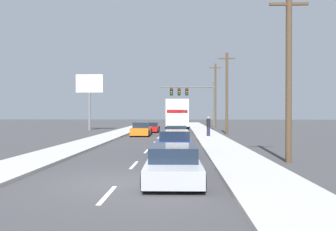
{
  "coord_description": "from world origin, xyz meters",
  "views": [
    {
      "loc": [
        2.1,
        -10.11,
        2.36
      ],
      "look_at": [
        0.81,
        21.0,
        2.07
      ],
      "focal_mm": 32.65,
      "sensor_mm": 36.0,
      "label": 1
    }
  ],
  "objects_px": {
    "car_yellow": "(176,134)",
    "car_orange": "(142,130)",
    "car_silver": "(173,164)",
    "car_red": "(151,127)",
    "utility_pole_far": "(215,95)",
    "car_blue": "(174,144)",
    "pedestrian_near_corner": "(208,126)",
    "traffic_signal_mast": "(188,95)",
    "roadside_billboard": "(89,91)",
    "box_truck": "(177,115)",
    "utility_pole_near": "(289,74)",
    "utility_pole_mid": "(227,92)"
  },
  "relations": [
    {
      "from": "car_orange",
      "to": "car_silver",
      "type": "distance_m",
      "value": 20.77
    },
    {
      "from": "pedestrian_near_corner",
      "to": "car_red",
      "type": "bearing_deg",
      "value": 127.14
    },
    {
      "from": "car_blue",
      "to": "car_silver",
      "type": "bearing_deg",
      "value": -89.23
    },
    {
      "from": "car_orange",
      "to": "roadside_billboard",
      "type": "bearing_deg",
      "value": 132.16
    },
    {
      "from": "car_yellow",
      "to": "roadside_billboard",
      "type": "xyz_separation_m",
      "value": [
        -11.78,
        14.67,
        4.63
      ]
    },
    {
      "from": "traffic_signal_mast",
      "to": "roadside_billboard",
      "type": "bearing_deg",
      "value": -171.85
    },
    {
      "from": "car_blue",
      "to": "pedestrian_near_corner",
      "type": "bearing_deg",
      "value": 75.84
    },
    {
      "from": "utility_pole_near",
      "to": "car_blue",
      "type": "bearing_deg",
      "value": 154.34
    },
    {
      "from": "car_red",
      "to": "pedestrian_near_corner",
      "type": "relative_size",
      "value": 2.48
    },
    {
      "from": "box_truck",
      "to": "traffic_signal_mast",
      "type": "bearing_deg",
      "value": 79.85
    },
    {
      "from": "car_red",
      "to": "car_blue",
      "type": "bearing_deg",
      "value": -80.85
    },
    {
      "from": "car_red",
      "to": "traffic_signal_mast",
      "type": "xyz_separation_m",
      "value": [
        4.65,
        4.67,
        4.32
      ]
    },
    {
      "from": "car_red",
      "to": "utility_pole_near",
      "type": "relative_size",
      "value": 0.57
    },
    {
      "from": "traffic_signal_mast",
      "to": "roadside_billboard",
      "type": "xyz_separation_m",
      "value": [
        -13.19,
        -1.89,
        0.38
      ]
    },
    {
      "from": "car_blue",
      "to": "traffic_signal_mast",
      "type": "relative_size",
      "value": 0.57
    },
    {
      "from": "utility_pole_near",
      "to": "traffic_signal_mast",
      "type": "bearing_deg",
      "value": 98.39
    },
    {
      "from": "utility_pole_mid",
      "to": "utility_pole_far",
      "type": "distance_m",
      "value": 13.8
    },
    {
      "from": "car_silver",
      "to": "roadside_billboard",
      "type": "distance_m",
      "value": 32.05
    },
    {
      "from": "utility_pole_far",
      "to": "car_yellow",
      "type": "bearing_deg",
      "value": -104.79
    },
    {
      "from": "car_orange",
      "to": "car_blue",
      "type": "bearing_deg",
      "value": -75.28
    },
    {
      "from": "car_orange",
      "to": "car_yellow",
      "type": "bearing_deg",
      "value": -57.32
    },
    {
      "from": "car_blue",
      "to": "car_orange",
      "type": "bearing_deg",
      "value": 104.72
    },
    {
      "from": "car_blue",
      "to": "roadside_billboard",
      "type": "bearing_deg",
      "value": 117.21
    },
    {
      "from": "traffic_signal_mast",
      "to": "pedestrian_near_corner",
      "type": "height_order",
      "value": "traffic_signal_mast"
    },
    {
      "from": "car_yellow",
      "to": "utility_pole_near",
      "type": "xyz_separation_m",
      "value": [
        5.46,
        -10.87,
        3.57
      ]
    },
    {
      "from": "utility_pole_near",
      "to": "roadside_billboard",
      "type": "xyz_separation_m",
      "value": [
        -17.24,
        25.55,
        1.06
      ]
    },
    {
      "from": "roadside_billboard",
      "to": "utility_pole_far",
      "type": "bearing_deg",
      "value": 21.67
    },
    {
      "from": "car_silver",
      "to": "utility_pole_far",
      "type": "height_order",
      "value": "utility_pole_far"
    },
    {
      "from": "box_truck",
      "to": "roadside_billboard",
      "type": "bearing_deg",
      "value": 152.32
    },
    {
      "from": "car_orange",
      "to": "box_truck",
      "type": "bearing_deg",
      "value": 37.66
    },
    {
      "from": "box_truck",
      "to": "car_silver",
      "type": "relative_size",
      "value": 1.68
    },
    {
      "from": "traffic_signal_mast",
      "to": "car_orange",
      "type": "bearing_deg",
      "value": -115.05
    },
    {
      "from": "utility_pole_near",
      "to": "utility_pole_mid",
      "type": "xyz_separation_m",
      "value": [
        -0.09,
        18.7,
        0.38
      ]
    },
    {
      "from": "car_silver",
      "to": "traffic_signal_mast",
      "type": "bearing_deg",
      "value": 87.59
    },
    {
      "from": "box_truck",
      "to": "pedestrian_near_corner",
      "type": "bearing_deg",
      "value": -58.04
    },
    {
      "from": "car_silver",
      "to": "car_red",
      "type": "bearing_deg",
      "value": 97.14
    },
    {
      "from": "car_yellow",
      "to": "pedestrian_near_corner",
      "type": "bearing_deg",
      "value": 50.45
    },
    {
      "from": "car_red",
      "to": "car_silver",
      "type": "xyz_separation_m",
      "value": [
        3.33,
        -26.61,
        0.01
      ]
    },
    {
      "from": "utility_pole_far",
      "to": "box_truck",
      "type": "bearing_deg",
      "value": -113.63
    },
    {
      "from": "utility_pole_near",
      "to": "car_red",
      "type": "bearing_deg",
      "value": 110.92
    },
    {
      "from": "car_orange",
      "to": "car_silver",
      "type": "xyz_separation_m",
      "value": [
        3.75,
        -20.43,
        -0.06
      ]
    },
    {
      "from": "box_truck",
      "to": "car_blue",
      "type": "xyz_separation_m",
      "value": [
        0.04,
        -16.76,
        -1.48
      ]
    },
    {
      "from": "box_truck",
      "to": "car_orange",
      "type": "bearing_deg",
      "value": -142.34
    },
    {
      "from": "utility_pole_far",
      "to": "roadside_billboard",
      "type": "distance_m",
      "value": 18.82
    },
    {
      "from": "car_yellow",
      "to": "car_orange",
      "type": "bearing_deg",
      "value": 122.68
    },
    {
      "from": "car_orange",
      "to": "pedestrian_near_corner",
      "type": "xyz_separation_m",
      "value": [
        6.67,
        -2.06,
        0.46
      ]
    },
    {
      "from": "car_orange",
      "to": "traffic_signal_mast",
      "type": "relative_size",
      "value": 0.56
    },
    {
      "from": "car_blue",
      "to": "traffic_signal_mast",
      "type": "height_order",
      "value": "traffic_signal_mast"
    },
    {
      "from": "car_red",
      "to": "box_truck",
      "type": "distance_m",
      "value": 4.91
    },
    {
      "from": "traffic_signal_mast",
      "to": "utility_pole_mid",
      "type": "relative_size",
      "value": 0.88
    }
  ]
}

